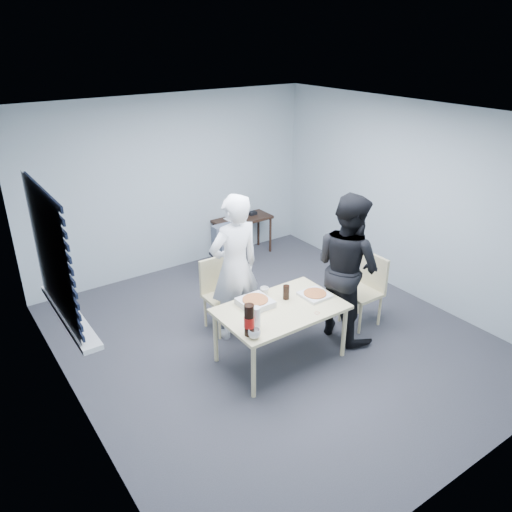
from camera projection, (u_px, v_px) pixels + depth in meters
room at (56, 264)px, 4.54m from camera, size 5.00×5.00×5.00m
dining_table at (281, 312)px, 5.39m from camera, size 1.35×0.85×0.66m
chair_far at (220, 289)px, 6.05m from camera, size 0.42×0.42×0.89m
chair_right at (367, 285)px, 6.14m from camera, size 0.42×0.42×0.89m
person_white at (235, 267)px, 5.74m from camera, size 0.65×0.42×1.77m
person_black at (347, 267)px, 5.75m from camera, size 0.47×0.86×1.77m
side_table at (243, 223)px, 8.01m from camera, size 0.95×0.42×0.63m
stool at (224, 260)px, 7.22m from camera, size 0.32×0.32×0.44m
backpack at (224, 240)px, 7.08m from camera, size 0.31×0.23×0.43m
pizza_box_a at (255, 302)px, 5.39m from camera, size 0.33×0.33×0.08m
pizza_box_b at (315, 295)px, 5.58m from camera, size 0.30×0.30×0.04m
mug_a at (254, 334)px, 4.82m from camera, size 0.17×0.17×0.10m
mug_b at (264, 291)px, 5.60m from camera, size 0.10×0.10×0.09m
cola_glass at (286, 292)px, 5.51m from camera, size 0.08×0.08×0.16m
soda_bottle at (249, 321)px, 4.82m from camera, size 0.10×0.10×0.33m
plastic_cups at (256, 317)px, 4.98m from camera, size 0.12×0.12×0.22m
rubber_band at (317, 313)px, 5.26m from camera, size 0.06×0.06×0.00m
papers at (235, 220)px, 7.89m from camera, size 0.32×0.38×0.01m
black_box at (253, 213)px, 8.11m from camera, size 0.14×0.11×0.05m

